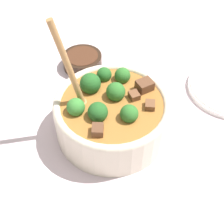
{
  "coord_description": "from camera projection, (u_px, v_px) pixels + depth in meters",
  "views": [
    {
      "loc": [
        0.41,
        -0.13,
        0.53
      ],
      "look_at": [
        0.0,
        0.0,
        0.06
      ],
      "focal_mm": 50.0,
      "sensor_mm": 36.0,
      "label": 1
    }
  ],
  "objects": [
    {
      "name": "condiment_bowl",
      "position": [
        82.0,
        60.0,
        0.81
      ],
      "size": [
        0.1,
        0.1,
        0.04
      ],
      "color": "black",
      "rests_on": "ground_plane"
    },
    {
      "name": "stew_bowl",
      "position": [
        112.0,
        113.0,
        0.64
      ],
      "size": [
        0.24,
        0.24,
        0.27
      ],
      "color": "beige",
      "rests_on": "ground_plane"
    },
    {
      "name": "ground_plane",
      "position": [
        112.0,
        130.0,
        0.68
      ],
      "size": [
        4.0,
        4.0,
        0.0
      ],
      "primitive_type": "plane",
      "color": "silver"
    }
  ]
}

